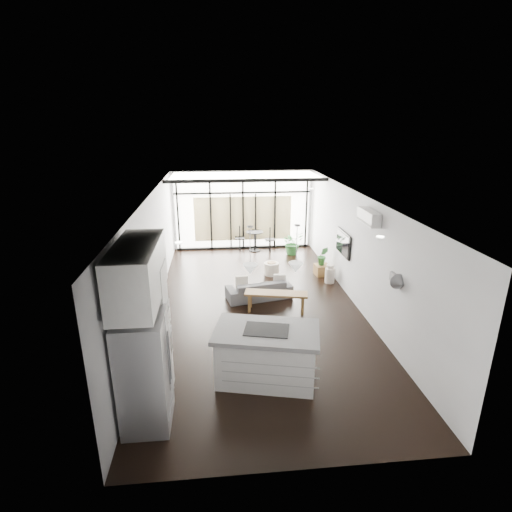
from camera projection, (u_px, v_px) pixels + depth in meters
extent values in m
cube|color=black|center=(257.00, 307.00, 10.07)|extent=(5.00, 10.00, 0.00)
cube|color=white|center=(257.00, 196.00, 9.16)|extent=(5.00, 10.00, 0.00)
cube|color=silver|center=(152.00, 257.00, 9.38)|extent=(0.02, 10.00, 2.80)
cube|color=silver|center=(358.00, 251.00, 9.85)|extent=(0.02, 10.00, 2.80)
cube|color=silver|center=(243.00, 210.00, 14.32)|extent=(5.00, 0.02, 2.80)
cube|color=silver|center=(299.00, 382.00, 4.91)|extent=(5.00, 0.02, 2.80)
cube|color=black|center=(243.00, 211.00, 14.21)|extent=(5.00, 0.20, 2.80)
cube|color=white|center=(245.00, 175.00, 12.94)|extent=(4.70, 1.90, 0.06)
cube|color=beige|center=(243.00, 219.00, 14.37)|extent=(3.50, 0.02, 1.60)
cube|color=white|center=(266.00, 355.00, 7.10)|extent=(2.02, 1.47, 1.00)
cube|color=black|center=(267.00, 330.00, 6.94)|extent=(0.87, 0.68, 0.01)
cube|color=gray|center=(145.00, 372.00, 5.95)|extent=(0.70, 0.87, 1.80)
cube|color=white|center=(149.00, 332.00, 6.52)|extent=(0.60, 0.63, 2.34)
cube|color=white|center=(138.00, 273.00, 5.81)|extent=(0.62, 1.75, 0.86)
cone|color=white|center=(250.00, 269.00, 6.88)|extent=(0.26, 0.26, 0.18)
cone|color=white|center=(296.00, 268.00, 6.96)|extent=(0.26, 0.26, 0.18)
imported|color=#4E4D50|center=(259.00, 286.00, 10.46)|extent=(1.76, 0.83, 0.66)
cube|color=brown|center=(276.00, 302.00, 9.77)|extent=(1.57, 0.69, 0.49)
cylinder|color=beige|center=(271.00, 269.00, 12.12)|extent=(0.52, 0.52, 0.37)
cube|color=brown|center=(322.00, 270.00, 12.10)|extent=(0.46, 0.46, 0.32)
imported|color=#276229|center=(292.00, 245.00, 13.94)|extent=(1.00, 1.04, 0.64)
imported|color=#276229|center=(323.00, 261.00, 12.01)|extent=(0.42, 0.63, 0.26)
cylinder|color=beige|center=(330.00, 274.00, 11.48)|extent=(0.28, 0.28, 0.55)
cube|color=black|center=(255.00, 242.00, 14.28)|extent=(1.44, 0.91, 0.65)
cube|color=black|center=(343.00, 243.00, 10.82)|extent=(0.05, 1.10, 0.65)
cube|color=silver|center=(369.00, 217.00, 8.75)|extent=(0.22, 0.90, 0.30)
cube|color=black|center=(149.00, 258.00, 8.86)|extent=(0.04, 0.70, 0.90)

